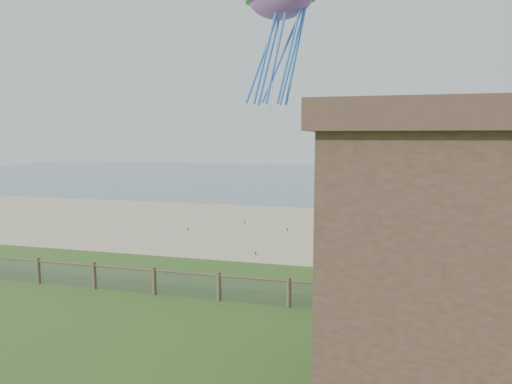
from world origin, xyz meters
TOP-DOWN VIEW (x-y plane):
  - ground at (0.00, 0.00)m, footprint 160.00×160.00m
  - sand_beach at (0.00, 22.00)m, footprint 72.00×20.00m
  - ocean at (0.00, 66.00)m, footprint 160.00×68.00m
  - chainlink_fence at (0.00, 6.00)m, footprint 36.20×0.20m
  - picnic_table at (6.68, 3.42)m, footprint 2.32×2.07m
  - octopus_kite at (1.62, 10.61)m, footprint 3.47×2.47m

SIDE VIEW (x-z plane):
  - ground at x=0.00m, z-range 0.00..0.00m
  - ocean at x=0.00m, z-range -0.01..0.01m
  - sand_beach at x=0.00m, z-range -0.01..0.01m
  - picnic_table at x=6.68m, z-range 0.00..0.81m
  - chainlink_fence at x=0.00m, z-range -0.07..1.18m
  - octopus_kite at x=1.62m, z-range 8.40..15.47m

